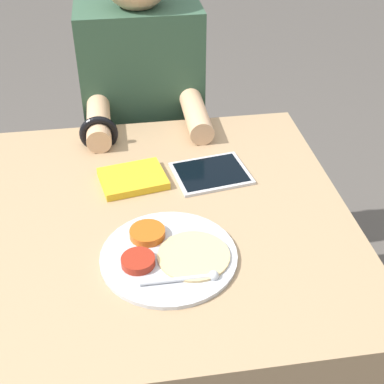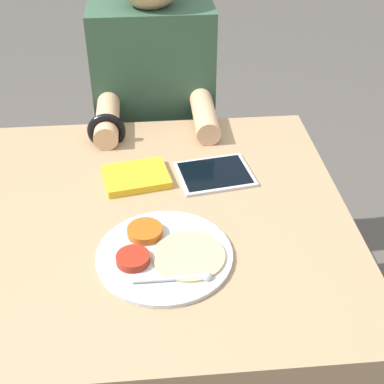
{
  "view_description": "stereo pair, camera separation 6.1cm",
  "coord_description": "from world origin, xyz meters",
  "px_view_note": "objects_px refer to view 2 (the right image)",
  "views": [
    {
      "loc": [
        -0.05,
        -1.0,
        1.51
      ],
      "look_at": [
        0.1,
        -0.0,
        0.77
      ],
      "focal_mm": 50.0,
      "sensor_mm": 36.0,
      "label": 1
    },
    {
      "loc": [
        0.01,
        -1.01,
        1.51
      ],
      "look_at": [
        0.1,
        -0.0,
        0.77
      ],
      "focal_mm": 50.0,
      "sensor_mm": 36.0,
      "label": 2
    }
  ],
  "objects_px": {
    "red_notebook": "(136,177)",
    "tablet_device": "(215,174)",
    "person_diner": "(156,134)",
    "thali_tray": "(164,254)"
  },
  "relations": [
    {
      "from": "red_notebook",
      "to": "tablet_device",
      "type": "relative_size",
      "value": 0.87
    },
    {
      "from": "tablet_device",
      "to": "person_diner",
      "type": "distance_m",
      "value": 0.52
    },
    {
      "from": "tablet_device",
      "to": "person_diner",
      "type": "height_order",
      "value": "person_diner"
    },
    {
      "from": "thali_tray",
      "to": "red_notebook",
      "type": "relative_size",
      "value": 1.61
    },
    {
      "from": "thali_tray",
      "to": "person_diner",
      "type": "height_order",
      "value": "person_diner"
    },
    {
      "from": "tablet_device",
      "to": "person_diner",
      "type": "bearing_deg",
      "value": 106.8
    },
    {
      "from": "person_diner",
      "to": "thali_tray",
      "type": "bearing_deg",
      "value": -90.37
    },
    {
      "from": "person_diner",
      "to": "red_notebook",
      "type": "bearing_deg",
      "value": -97.44
    },
    {
      "from": "thali_tray",
      "to": "tablet_device",
      "type": "distance_m",
      "value": 0.33
    },
    {
      "from": "thali_tray",
      "to": "person_diner",
      "type": "bearing_deg",
      "value": 89.63
    }
  ]
}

